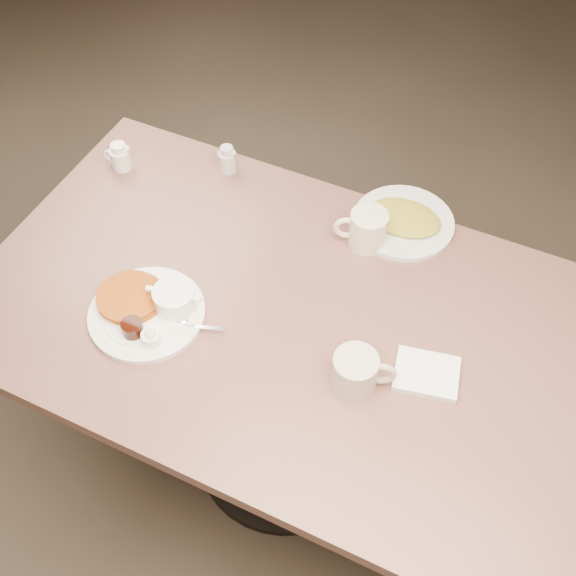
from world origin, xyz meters
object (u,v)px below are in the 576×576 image
at_px(coffee_mug_far, 366,229).
at_px(hash_plate, 404,221).
at_px(diner_table, 285,351).
at_px(creamer_right, 227,160).
at_px(main_plate, 149,307).
at_px(creamer_left, 120,157).
at_px(coffee_mug_near, 357,371).

distance_m(coffee_mug_far, hash_plate, 0.13).
xyz_separation_m(diner_table, creamer_right, (-0.36, 0.38, 0.21)).
distance_m(main_plate, creamer_left, 0.53).
bearing_deg(coffee_mug_far, main_plate, -131.59).
bearing_deg(coffee_mug_near, diner_table, 154.61).
bearing_deg(hash_plate, creamer_left, -170.88).
bearing_deg(coffee_mug_far, hash_plate, 56.67).
xyz_separation_m(coffee_mug_near, creamer_left, (-0.85, 0.37, -0.01)).
height_order(coffee_mug_near, coffee_mug_far, coffee_mug_far).
bearing_deg(diner_table, coffee_mug_near, -25.39).
bearing_deg(hash_plate, coffee_mug_far, -123.33).
height_order(main_plate, coffee_mug_near, coffee_mug_near).
xyz_separation_m(diner_table, coffee_mug_near, (0.22, -0.11, 0.22)).
height_order(diner_table, creamer_right, creamer_right).
xyz_separation_m(creamer_left, creamer_right, (0.27, 0.12, 0.00)).
bearing_deg(coffee_mug_far, creamer_right, 168.26).
bearing_deg(coffee_mug_near, creamer_left, 156.61).
xyz_separation_m(diner_table, hash_plate, (0.16, 0.39, 0.18)).
distance_m(main_plate, hash_plate, 0.69).
bearing_deg(main_plate, coffee_mug_near, 3.54).
xyz_separation_m(coffee_mug_near, creamer_right, (-0.58, 0.49, -0.01)).
height_order(coffee_mug_far, hash_plate, coffee_mug_far).
bearing_deg(diner_table, creamer_left, 157.33).
bearing_deg(creamer_left, main_plate, -49.22).
bearing_deg(hash_plate, main_plate, -130.13).
bearing_deg(creamer_left, hash_plate, 9.12).
height_order(coffee_mug_near, hash_plate, coffee_mug_near).
distance_m(diner_table, main_plate, 0.37).
relative_size(coffee_mug_far, creamer_left, 1.74).
bearing_deg(diner_table, main_plate, -154.33).
xyz_separation_m(diner_table, creamer_left, (-0.63, 0.26, 0.21)).
distance_m(coffee_mug_far, creamer_left, 0.72).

